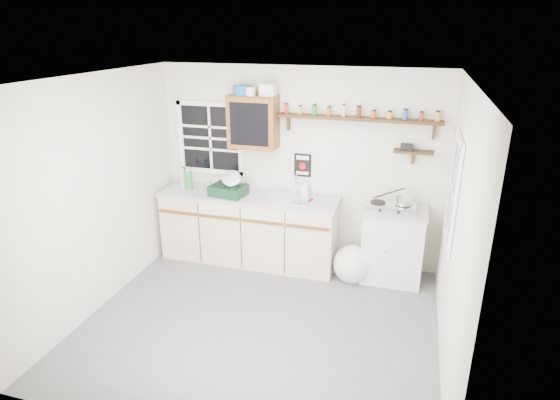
% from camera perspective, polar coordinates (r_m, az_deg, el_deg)
% --- Properties ---
extents(room, '(3.64, 3.24, 2.54)m').
position_cam_1_polar(room, '(4.51, -2.61, -1.46)').
color(room, '#57575A').
rests_on(room, ground).
extents(main_cabinet, '(2.31, 0.63, 0.92)m').
position_cam_1_polar(main_cabinet, '(6.13, -3.78, -3.39)').
color(main_cabinet, '#BDB19D').
rests_on(main_cabinet, floor).
extents(right_cabinet, '(0.73, 0.57, 0.91)m').
position_cam_1_polar(right_cabinet, '(5.84, 13.59, -5.28)').
color(right_cabinet, '#B5B6AF').
rests_on(right_cabinet, floor).
extents(sink, '(0.52, 0.44, 0.29)m').
position_cam_1_polar(sink, '(5.81, 1.11, 0.27)').
color(sink, silver).
rests_on(sink, main_cabinet).
extents(upper_cabinet, '(0.60, 0.32, 0.65)m').
position_cam_1_polar(upper_cabinet, '(5.84, -3.29, 9.47)').
color(upper_cabinet, brown).
rests_on(upper_cabinet, wall_back).
extents(upper_cabinet_clutter, '(0.54, 0.24, 0.14)m').
position_cam_1_polar(upper_cabinet_clutter, '(5.78, -3.47, 13.22)').
color(upper_cabinet_clutter, '#194CA5').
rests_on(upper_cabinet_clutter, upper_cabinet).
extents(spice_shelf, '(1.91, 0.18, 0.35)m').
position_cam_1_polar(spice_shelf, '(5.60, 9.65, 9.83)').
color(spice_shelf, black).
rests_on(spice_shelf, wall_back).
extents(secondary_shelf, '(0.45, 0.16, 0.24)m').
position_cam_1_polar(secondary_shelf, '(5.65, 15.73, 5.78)').
color(secondary_shelf, black).
rests_on(secondary_shelf, wall_back).
extents(warning_sign, '(0.22, 0.02, 0.30)m').
position_cam_1_polar(warning_sign, '(5.93, 2.77, 4.25)').
color(warning_sign, black).
rests_on(warning_sign, wall_back).
extents(window_back, '(0.93, 0.03, 0.98)m').
position_cam_1_polar(window_back, '(6.26, -8.47, 7.47)').
color(window_back, black).
rests_on(window_back, wall_back).
extents(window_right, '(0.03, 0.78, 1.08)m').
position_cam_1_polar(window_right, '(4.77, 20.42, 0.99)').
color(window_right, black).
rests_on(window_right, wall_back).
extents(water_bottles, '(0.20, 0.13, 0.28)m').
position_cam_1_polar(water_bottles, '(6.27, -11.36, 2.52)').
color(water_bottles, '#ABBBC8').
rests_on(water_bottles, main_cabinet).
extents(dish_rack, '(0.47, 0.38, 0.32)m').
position_cam_1_polar(dish_rack, '(5.93, -6.18, 1.53)').
color(dish_rack, black).
rests_on(dish_rack, main_cabinet).
extents(soap_bottle, '(0.10, 0.10, 0.19)m').
position_cam_1_polar(soap_bottle, '(5.94, 3.10, 1.57)').
color(soap_bottle, white).
rests_on(soap_bottle, main_cabinet).
extents(rag, '(0.16, 0.15, 0.02)m').
position_cam_1_polar(rag, '(5.76, 3.26, 0.07)').
color(rag, maroon).
rests_on(rag, main_cabinet).
extents(hotplate, '(0.60, 0.34, 0.08)m').
position_cam_1_polar(hotplate, '(5.63, 13.29, -0.77)').
color(hotplate, silver).
rests_on(hotplate, right_cabinet).
extents(saucepan, '(0.44, 0.19, 0.19)m').
position_cam_1_polar(saucepan, '(5.60, 14.79, -0.03)').
color(saucepan, silver).
rests_on(saucepan, hotplate).
extents(trash_bag, '(0.44, 0.40, 0.51)m').
position_cam_1_polar(trash_bag, '(5.80, 8.82, -7.73)').
color(trash_bag, silver).
rests_on(trash_bag, floor).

